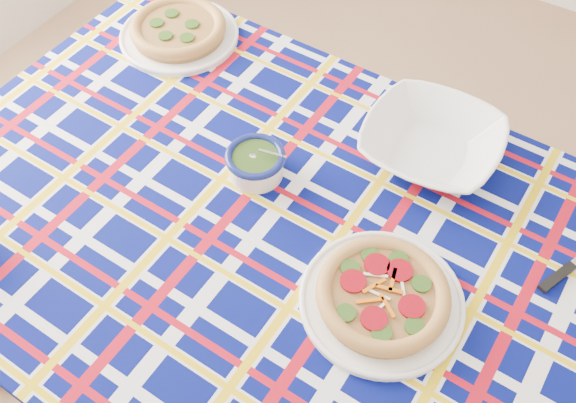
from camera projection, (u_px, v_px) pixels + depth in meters
The scene contains 7 objects.
floor at pixel (375, 368), 1.88m from camera, with size 4.00×4.00×0.00m, color #886246.
dining_table at pixel (294, 262), 1.31m from camera, with size 1.62×1.03×0.75m.
tablecloth at pixel (294, 255), 1.29m from camera, with size 1.64×1.03×0.11m, color #050B58, non-canonical shape.
main_focaccia_plate at pixel (383, 295), 1.14m from camera, with size 0.31×0.31×0.06m, color olive, non-canonical shape.
pesto_bowl at pixel (256, 162), 1.32m from camera, with size 0.13×0.13×0.07m, color #1B340E, non-canonical shape.
serving_bowl at pixel (431, 143), 1.35m from camera, with size 0.29×0.29×0.07m, color white.
second_focaccia_plate at pixel (178, 29), 1.59m from camera, with size 0.31×0.31×0.06m, color olive, non-canonical shape.
Camera 1 is at (0.18, -0.77, 1.79)m, focal length 40.00 mm.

